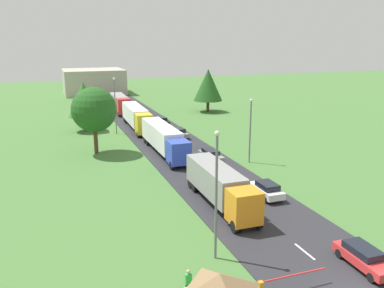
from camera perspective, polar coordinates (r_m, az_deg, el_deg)
road at (r=46.44m, az=2.10°, el=-4.11°), size 10.00×140.00×0.06m
lane_marking_centre at (r=42.43m, az=4.45°, el=-5.93°), size 0.16×117.91×0.01m
truck_lead at (r=37.16m, az=3.93°, el=-5.71°), size 2.59×11.82×3.40m
truck_second at (r=53.84m, az=-4.00°, el=0.82°), size 2.53×14.92×3.61m
truck_third at (r=69.61m, az=-7.81°, el=3.89°), size 2.91×14.84×3.61m
truck_fourth at (r=85.99m, az=-10.10°, el=5.77°), size 2.75×12.05×3.49m
car_lead at (r=30.31m, az=23.01°, el=-14.38°), size 1.87×4.64×1.41m
car_second at (r=39.93m, az=10.42°, el=-6.28°), size 1.82×4.13×1.50m
car_third at (r=50.65m, az=2.69°, el=-1.57°), size 1.83×4.51×1.45m
car_fourth at (r=62.70m, az=-1.81°, el=1.59°), size 1.97×4.05×1.47m
car_fifth at (r=72.42m, az=-4.28°, el=3.29°), size 1.84×4.27×1.36m
barrier_gate at (r=26.06m, az=11.21°, el=-18.76°), size 4.64×0.28×1.05m
person_second at (r=25.28m, az=-0.52°, el=-18.88°), size 0.38×0.24×1.81m
lamppost_lead at (r=27.41m, az=3.43°, el=-6.48°), size 0.36×0.36×9.15m
lamppost_second at (r=49.90m, az=8.19°, el=2.32°), size 0.36×0.36×7.93m
lamppost_third at (r=65.66m, az=-10.74°, el=5.65°), size 0.36×0.36×9.03m
tree_birch at (r=54.72m, az=-13.60°, el=4.69°), size 5.91×5.91×8.87m
tree_maple at (r=85.04m, az=2.27°, el=8.29°), size 5.96×5.96×8.91m
tree_pine at (r=68.91m, az=-14.94°, el=6.08°), size 5.22×5.22×8.20m
distant_building at (r=117.20m, az=-13.62°, el=8.51°), size 16.08×13.58×6.72m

